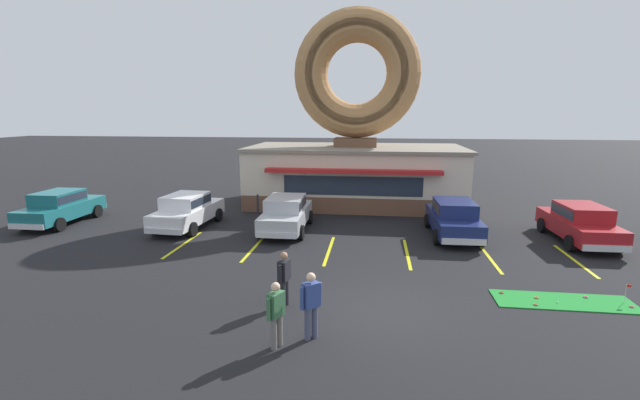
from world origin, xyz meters
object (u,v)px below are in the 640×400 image
Objects in this scene: car_silver at (286,212)px; car_teal at (60,206)px; car_white at (187,209)px; golf_ball at (557,302)px; trash_bin at (259,202)px; pedestrian_hooded_kid at (276,312)px; car_navy at (454,217)px; pedestrian_blue_sweater_man at (284,277)px; pedestrian_leather_jacket_man at (311,303)px; car_red at (579,222)px; putting_flag_pin at (628,289)px.

car_teal is (-11.06, -0.10, 0.00)m from car_silver.
car_white is at bearing -179.40° from car_silver.
car_silver is at bearing 0.49° from car_teal.
trash_bin is at bearing 138.23° from golf_ball.
car_white reaches higher than pedestrian_hooded_kid.
car_teal is at bearing -179.51° from car_navy.
pedestrian_hooded_kid reaches higher than trash_bin.
pedestrian_blue_sweater_man is (-7.59, -1.11, 0.81)m from golf_ball.
pedestrian_leather_jacket_man is 1.70× the size of trash_bin.
pedestrian_hooded_kid reaches higher than pedestrian_blue_sweater_man.
golf_ball is at bearing 8.35° from pedestrian_blue_sweater_man.
pedestrian_leather_jacket_man is (0.73, 0.48, 0.05)m from pedestrian_hooded_kid.
car_silver is at bearing 179.43° from car_red.
pedestrian_leather_jacket_man is at bearing -51.85° from car_white.
trash_bin is (-13.33, 9.91, 0.06)m from putting_flag_pin.
car_white is 11.60m from pedestrian_hooded_kid.
trash_bin is at bearing 57.84° from car_white.
putting_flag_pin is 0.12× the size of car_teal.
pedestrian_hooded_kid reaches higher than putting_flag_pin.
car_white is 2.81× the size of pedestrian_leather_jacket_man.
pedestrian_leather_jacket_man reaches higher than car_navy.
car_teal is at bearing 143.28° from pedestrian_hooded_kid.
putting_flag_pin is 16.61m from trash_bin.
car_teal is 9.58m from trash_bin.
car_teal is at bearing 149.30° from pedestrian_blue_sweater_man.
golf_ball is 7.72m from pedestrian_blue_sweater_man.
car_teal reaches higher than trash_bin.
golf_ball is 0.01× the size of car_white.
car_silver is 1.00× the size of car_navy.
car_silver is 9.84m from pedestrian_hooded_kid.
car_navy reaches higher than golf_ball.
trash_bin is (-2.29, 3.74, -0.37)m from car_silver.
putting_flag_pin is 0.33× the size of pedestrian_leather_jacket_man.
pedestrian_blue_sweater_man reaches higher than golf_ball.
car_navy is (-3.70, 6.24, 0.43)m from putting_flag_pin.
car_silver is 1.00× the size of car_teal.
car_silver is 1.00× the size of car_red.
car_silver is 4.40m from trash_bin.
golf_ball is 15.23m from car_white.
car_red is at bearing -0.25° from car_white.
pedestrian_leather_jacket_man is at bearing -160.49° from putting_flag_pin.
pedestrian_leather_jacket_man is (-6.61, -2.74, 0.86)m from golf_ball.
pedestrian_hooded_kid is at bearing -73.09° from trash_bin.
pedestrian_blue_sweater_man is at bearing -50.51° from car_white.
trash_bin is (-3.82, 11.31, -0.36)m from pedestrian_blue_sweater_man.
car_teal is (-22.10, 6.08, 0.43)m from putting_flag_pin.
car_silver is 2.77× the size of pedestrian_leather_jacket_man.
car_white reaches higher than golf_ball.
golf_ball is 0.03× the size of pedestrian_leather_jacket_man.
pedestrian_blue_sweater_man is at bearing -171.68° from putting_flag_pin.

